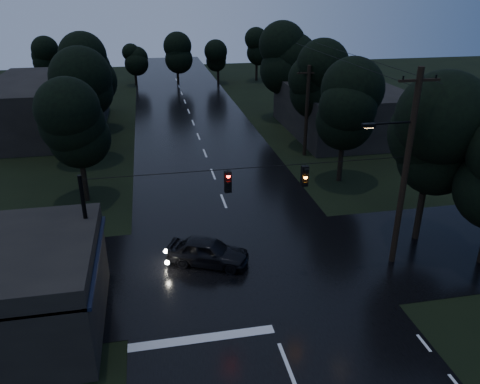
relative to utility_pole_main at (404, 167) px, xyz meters
name	(u,v)px	position (x,y,z in m)	size (l,w,h in m)	color
main_road	(205,153)	(-7.41, 19.00, -5.26)	(12.00, 120.00, 0.02)	black
cross_street	(248,266)	(-7.41, 1.00, -5.26)	(60.00, 9.00, 0.02)	black
building_far_right	(342,110)	(6.59, 23.00, -3.06)	(10.00, 14.00, 4.40)	black
building_far_left	(50,105)	(-21.41, 29.00, -2.76)	(10.00, 16.00, 5.00)	black
utility_pole_main	(404,167)	(0.00, 0.00, 0.00)	(3.50, 0.30, 10.00)	black
utility_pole_far	(307,110)	(0.89, 17.00, -1.38)	(2.00, 0.30, 7.50)	black
anchor_pole_left	(89,238)	(-14.91, 0.00, -2.26)	(0.18, 0.18, 6.00)	black
span_signals	(266,178)	(-6.85, -0.01, -0.01)	(15.00, 0.37, 1.12)	black
tree_corner_near	(432,137)	(2.59, 2.00, 0.74)	(4.48, 4.48, 9.44)	black
tree_left_a	(76,125)	(-16.41, 11.00, -0.02)	(3.92, 3.92, 8.26)	black
tree_left_b	(80,93)	(-17.01, 19.00, 0.36)	(4.20, 4.20, 8.85)	black
tree_left_c	(85,68)	(-17.61, 29.00, 0.74)	(4.48, 4.48, 9.44)	black
tree_right_a	(346,106)	(1.59, 11.00, 0.36)	(4.20, 4.20, 8.85)	black
tree_right_b	(315,79)	(2.19, 19.00, 0.74)	(4.48, 4.48, 9.44)	black
tree_right_c	(289,58)	(2.79, 29.00, 1.11)	(4.76, 4.76, 10.03)	black
car	(208,252)	(-9.41, 1.60, -4.54)	(1.69, 4.21, 1.43)	black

